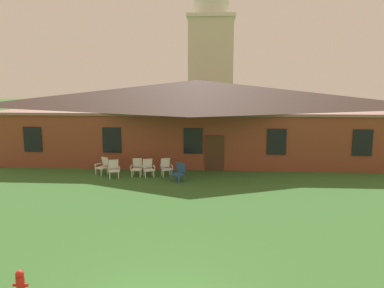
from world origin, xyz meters
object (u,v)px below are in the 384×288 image
object	(u,v)px
lawn_chair_near_door	(114,168)
lawn_chair_middle	(148,167)
lawn_chair_by_porch	(103,165)
lawn_chair_right_end	(166,167)
lawn_chair_left_end	(137,167)
lawn_chair_far_side	(179,172)
fire_hydrant	(21,286)

from	to	relation	value
lawn_chair_near_door	lawn_chair_middle	bearing A→B (deg)	10.47
lawn_chair_by_porch	lawn_chair_near_door	distance (m)	1.03
lawn_chair_near_door	lawn_chair_right_end	xyz separation A→B (m)	(2.80, 0.58, 0.00)
lawn_chair_by_porch	lawn_chair_left_end	world-z (taller)	same
lawn_chair_right_end	lawn_chair_far_side	size ratio (longest dim) A/B	1.00
lawn_chair_left_end	lawn_chair_right_end	bearing A→B (deg)	5.39
lawn_chair_by_porch	lawn_chair_middle	xyz separation A→B (m)	(2.63, -0.31, 0.00)
lawn_chair_middle	lawn_chair_far_side	distance (m)	2.00
lawn_chair_right_end	fire_hydrant	xyz separation A→B (m)	(-1.87, -12.29, -0.12)
lawn_chair_by_porch	lawn_chair_far_side	size ratio (longest dim) A/B	1.00
lawn_chair_near_door	lawn_chair_middle	size ratio (longest dim) A/B	1.00
lawn_chair_near_door	lawn_chair_middle	distance (m)	1.87
lawn_chair_near_door	lawn_chair_right_end	size ratio (longest dim) A/B	1.00
lawn_chair_by_porch	lawn_chair_left_end	distance (m)	2.00
lawn_chair_middle	fire_hydrant	bearing A→B (deg)	-94.33
lawn_chair_right_end	lawn_chair_far_side	world-z (taller)	same
lawn_chair_near_door	lawn_chair_right_end	world-z (taller)	same
lawn_chair_middle	lawn_chair_right_end	world-z (taller)	same
lawn_chair_middle	lawn_chair_far_side	world-z (taller)	same
lawn_chair_right_end	fire_hydrant	distance (m)	12.43
lawn_chair_near_door	lawn_chair_far_side	world-z (taller)	same
lawn_chair_left_end	lawn_chair_far_side	distance (m)	2.63
lawn_chair_by_porch	lawn_chair_right_end	bearing A→B (deg)	-1.25
lawn_chair_middle	fire_hydrant	world-z (taller)	lawn_chair_middle
lawn_chair_by_porch	lawn_chair_near_door	bearing A→B (deg)	-39.61
lawn_chair_right_end	lawn_chair_middle	bearing A→B (deg)	-166.15
lawn_chair_left_end	lawn_chair_middle	world-z (taller)	same
lawn_chair_middle	fire_hydrant	distance (m)	12.09
lawn_chair_far_side	fire_hydrant	xyz separation A→B (m)	(-2.70, -11.16, -0.12)
lawn_chair_by_porch	lawn_chair_far_side	distance (m)	4.59
lawn_chair_by_porch	lawn_chair_left_end	bearing A→B (deg)	-6.59
lawn_chair_right_end	lawn_chair_near_door	bearing A→B (deg)	-168.37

